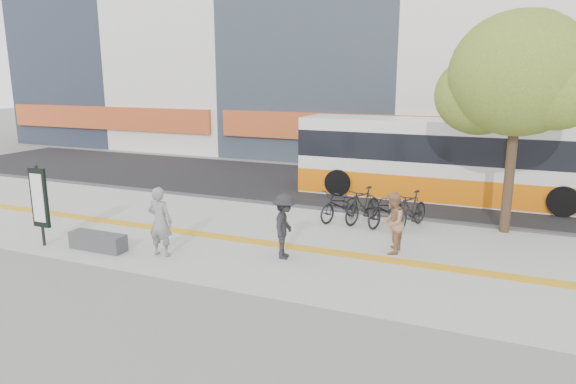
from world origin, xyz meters
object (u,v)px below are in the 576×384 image
at_px(bus, 447,162).
at_px(signboard, 39,199).
at_px(seated_woman, 160,222).
at_px(street_tree, 518,77).
at_px(pedestrian_dark, 285,226).
at_px(pedestrian_tan, 392,223).
at_px(bench, 98,241).

bearing_deg(bus, signboard, -132.88).
relative_size(bus, seated_woman, 6.15).
relative_size(signboard, bus, 0.20).
distance_m(street_tree, seated_woman, 10.44).
bearing_deg(seated_woman, pedestrian_dark, -164.37).
bearing_deg(signboard, pedestrian_dark, 14.79).
distance_m(seated_woman, pedestrian_dark, 3.14).
relative_size(street_tree, pedestrian_tan, 3.96).
bearing_deg(pedestrian_dark, signboard, 92.66).
distance_m(bench, seated_woman, 1.94).
xyz_separation_m(bus, pedestrian_tan, (-0.57, -6.92, -0.56)).
xyz_separation_m(signboard, bus, (9.29, 10.01, 0.07)).
bearing_deg(pedestrian_tan, signboard, -71.58).
bearing_deg(signboard, seated_woman, 9.98).
distance_m(street_tree, pedestrian_tan, 5.55).
distance_m(signboard, pedestrian_dark, 6.58).
bearing_deg(bench, seated_woman, 9.24).
relative_size(bench, pedestrian_tan, 1.01).
bearing_deg(signboard, pedestrian_tan, 19.51).
xyz_separation_m(street_tree, pedestrian_dark, (-5.04, -4.65, -3.61)).
relative_size(bench, bus, 0.15).
distance_m(bench, street_tree, 12.23).
bearing_deg(street_tree, seated_woman, -144.33).
height_order(bench, street_tree, street_tree).
distance_m(signboard, bus, 13.65).
bearing_deg(seated_woman, signboard, 5.52).
bearing_deg(bus, pedestrian_tan, -94.68).
height_order(signboard, pedestrian_tan, signboard).
height_order(street_tree, pedestrian_dark, street_tree).
bearing_deg(street_tree, pedestrian_dark, -137.27).
relative_size(seated_woman, pedestrian_dark, 1.09).
distance_m(street_tree, bus, 5.23).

